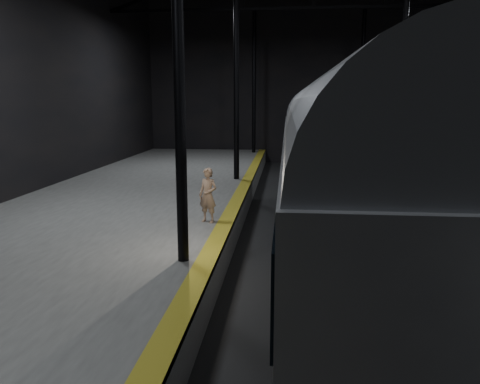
# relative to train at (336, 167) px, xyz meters

# --- Properties ---
(ground) EXTENTS (44.00, 44.00, 0.00)m
(ground) POSITION_rel_train_xyz_m (0.00, 1.49, -2.97)
(ground) COLOR black
(ground) RESTS_ON ground
(platform_left) EXTENTS (9.00, 43.80, 1.00)m
(platform_left) POSITION_rel_train_xyz_m (-7.50, 1.49, -2.47)
(platform_left) COLOR #4F4F4D
(platform_left) RESTS_ON ground
(tactile_strip) EXTENTS (0.50, 43.80, 0.01)m
(tactile_strip) POSITION_rel_train_xyz_m (-3.25, 1.49, -1.96)
(tactile_strip) COLOR olive
(tactile_strip) RESTS_ON platform_left
(track) EXTENTS (2.40, 43.00, 0.24)m
(track) POSITION_rel_train_xyz_m (0.00, 1.49, -2.90)
(track) COLOR #3F3328
(track) RESTS_ON ground
(train) EXTENTS (2.98, 19.91, 5.32)m
(train) POSITION_rel_train_xyz_m (0.00, 0.00, 0.00)
(train) COLOR gray
(train) RESTS_ON ground
(woman) EXTENTS (0.74, 0.64, 1.73)m
(woman) POSITION_rel_train_xyz_m (-3.80, 1.11, -1.10)
(woman) COLOR #9E7B61
(woman) RESTS_ON platform_left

